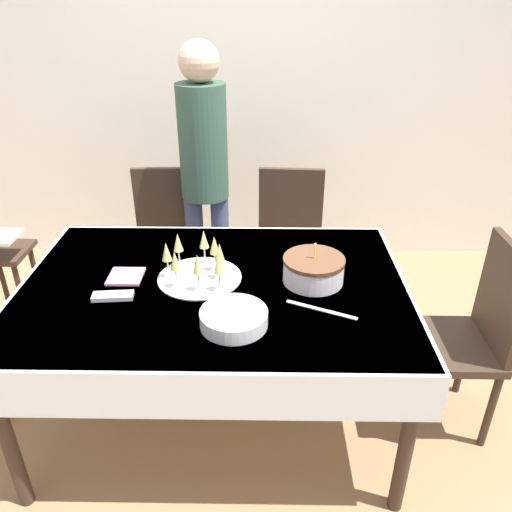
{
  "coord_description": "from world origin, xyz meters",
  "views": [
    {
      "loc": [
        0.22,
        -1.88,
        1.93
      ],
      "look_at": [
        0.19,
        0.04,
        0.9
      ],
      "focal_mm": 35.0,
      "sensor_mm": 36.0,
      "label": 1
    }
  ],
  "objects_px": {
    "high_chair": "(3,264)",
    "person_standing": "(204,163)",
    "birthday_cake": "(313,270)",
    "dining_chair_far_left": "(167,240)",
    "dining_chair_far_right": "(289,241)",
    "plate_stack_main": "(234,318)",
    "dining_chair_right_end": "(469,330)",
    "champagne_tray": "(198,263)"
  },
  "relations": [
    {
      "from": "dining_chair_far_left",
      "to": "birthday_cake",
      "type": "distance_m",
      "value": 1.24
    },
    {
      "from": "dining_chair_far_right",
      "to": "birthday_cake",
      "type": "relative_size",
      "value": 3.57
    },
    {
      "from": "dining_chair_right_end",
      "to": "champagne_tray",
      "type": "bearing_deg",
      "value": 178.07
    },
    {
      "from": "dining_chair_far_left",
      "to": "dining_chair_far_right",
      "type": "distance_m",
      "value": 0.77
    },
    {
      "from": "person_standing",
      "to": "high_chair",
      "type": "xyz_separation_m",
      "value": [
        -1.2,
        -0.25,
        -0.55
      ]
    },
    {
      "from": "dining_chair_far_right",
      "to": "dining_chair_right_end",
      "type": "bearing_deg",
      "value": -48.93
    },
    {
      "from": "dining_chair_far_right",
      "to": "dining_chair_right_end",
      "type": "distance_m",
      "value": 1.2
    },
    {
      "from": "dining_chair_right_end",
      "to": "person_standing",
      "type": "relative_size",
      "value": 0.57
    },
    {
      "from": "dining_chair_right_end",
      "to": "plate_stack_main",
      "type": "height_order",
      "value": "dining_chair_right_end"
    },
    {
      "from": "dining_chair_far_right",
      "to": "champagne_tray",
      "type": "bearing_deg",
      "value": -117.62
    },
    {
      "from": "birthday_cake",
      "to": "plate_stack_main",
      "type": "bearing_deg",
      "value": -135.02
    },
    {
      "from": "dining_chair_far_right",
      "to": "dining_chair_right_end",
      "type": "xyz_separation_m",
      "value": [
        0.79,
        -0.91,
        0.0
      ]
    },
    {
      "from": "birthday_cake",
      "to": "person_standing",
      "type": "bearing_deg",
      "value": 122.11
    },
    {
      "from": "plate_stack_main",
      "to": "person_standing",
      "type": "xyz_separation_m",
      "value": [
        -0.24,
        1.24,
        0.22
      ]
    },
    {
      "from": "dining_chair_far_left",
      "to": "dining_chair_far_right",
      "type": "relative_size",
      "value": 1.0
    },
    {
      "from": "high_chair",
      "to": "dining_chair_far_right",
      "type": "bearing_deg",
      "value": 7.28
    },
    {
      "from": "dining_chair_far_left",
      "to": "dining_chair_right_end",
      "type": "height_order",
      "value": "same"
    },
    {
      "from": "dining_chair_far_left",
      "to": "person_standing",
      "type": "relative_size",
      "value": 0.57
    },
    {
      "from": "birthday_cake",
      "to": "dining_chair_far_right",
      "type": "bearing_deg",
      "value": 93.73
    },
    {
      "from": "high_chair",
      "to": "person_standing",
      "type": "bearing_deg",
      "value": 11.76
    },
    {
      "from": "person_standing",
      "to": "high_chair",
      "type": "height_order",
      "value": "person_standing"
    },
    {
      "from": "dining_chair_far_right",
      "to": "high_chair",
      "type": "bearing_deg",
      "value": -172.72
    },
    {
      "from": "birthday_cake",
      "to": "dining_chair_far_left",
      "type": "bearing_deg",
      "value": 133.14
    },
    {
      "from": "dining_chair_far_right",
      "to": "person_standing",
      "type": "height_order",
      "value": "person_standing"
    },
    {
      "from": "high_chair",
      "to": "dining_chair_right_end",
      "type": "bearing_deg",
      "value": -15.39
    },
    {
      "from": "dining_chair_right_end",
      "to": "high_chair",
      "type": "height_order",
      "value": "dining_chair_right_end"
    },
    {
      "from": "dining_chair_right_end",
      "to": "champagne_tray",
      "type": "relative_size",
      "value": 2.58
    },
    {
      "from": "plate_stack_main",
      "to": "high_chair",
      "type": "xyz_separation_m",
      "value": [
        -1.43,
        0.99,
        -0.33
      ]
    },
    {
      "from": "champagne_tray",
      "to": "birthday_cake",
      "type": "bearing_deg",
      "value": -1.38
    },
    {
      "from": "plate_stack_main",
      "to": "birthday_cake",
      "type": "bearing_deg",
      "value": 44.98
    },
    {
      "from": "plate_stack_main",
      "to": "person_standing",
      "type": "height_order",
      "value": "person_standing"
    },
    {
      "from": "birthday_cake",
      "to": "plate_stack_main",
      "type": "distance_m",
      "value": 0.47
    },
    {
      "from": "champagne_tray",
      "to": "plate_stack_main",
      "type": "distance_m",
      "value": 0.39
    },
    {
      "from": "dining_chair_far_right",
      "to": "dining_chair_right_end",
      "type": "height_order",
      "value": "same"
    },
    {
      "from": "birthday_cake",
      "to": "champagne_tray",
      "type": "xyz_separation_m",
      "value": [
        -0.51,
        0.01,
        0.02
      ]
    },
    {
      "from": "champagne_tray",
      "to": "dining_chair_far_left",
      "type": "bearing_deg",
      "value": 109.85
    },
    {
      "from": "birthday_cake",
      "to": "person_standing",
      "type": "xyz_separation_m",
      "value": [
        -0.57,
        0.91,
        0.19
      ]
    },
    {
      "from": "birthday_cake",
      "to": "person_standing",
      "type": "height_order",
      "value": "person_standing"
    },
    {
      "from": "dining_chair_far_right",
      "to": "birthday_cake",
      "type": "xyz_separation_m",
      "value": [
        0.06,
        -0.88,
        0.3
      ]
    },
    {
      "from": "dining_chair_far_left",
      "to": "plate_stack_main",
      "type": "distance_m",
      "value": 1.33
    },
    {
      "from": "dining_chair_far_right",
      "to": "plate_stack_main",
      "type": "bearing_deg",
      "value": -102.86
    },
    {
      "from": "dining_chair_far_right",
      "to": "champagne_tray",
      "type": "xyz_separation_m",
      "value": [
        -0.45,
        -0.87,
        0.32
      ]
    }
  ]
}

